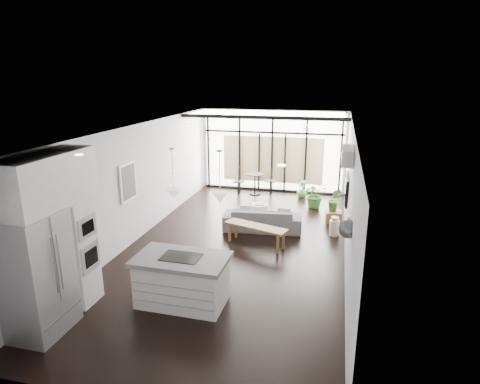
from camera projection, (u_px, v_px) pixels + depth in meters
The scene contains 28 objects.
floor at pixel (237, 245), 9.58m from camera, with size 5.00×10.00×0.00m, color black.
ceiling at pixel (237, 128), 8.80m from camera, with size 5.00×10.00×0.00m, color white.
wall_left at pixel (138, 183), 9.77m from camera, with size 0.02×10.00×2.80m, color silver.
wall_right at pixel (349, 197), 8.61m from camera, with size 0.02×10.00×2.80m, color silver.
wall_back at pixel (273, 151), 13.85m from camera, with size 5.00×0.02×2.80m, color silver.
wall_front at pixel (127, 306), 4.53m from camera, with size 5.00×0.02×2.80m, color silver.
glazing at pixel (272, 152), 13.74m from camera, with size 5.00×0.20×2.80m, color black.
skylight at pixel (268, 113), 12.53m from camera, with size 4.70×1.90×0.06m, color white.
neighbour_building at pixel (272, 160), 13.89m from camera, with size 3.50×0.02×1.60m, color #CBC189.
island at pixel (182, 280), 7.06m from camera, with size 1.62×0.96×0.89m, color white.
cooktop at pixel (181, 257), 6.93m from camera, with size 0.68×0.45×0.01m, color black.
fridge at pixel (36, 275), 6.13m from camera, with size 0.76×0.94×1.95m, color #9F9FA4.
appliance_column at pixel (75, 247), 6.93m from camera, with size 0.55×0.58×2.13m, color white.
upper_cabinets at pixel (47, 181), 6.15m from camera, with size 0.62×1.75×0.86m, color white.
pendant_left at pixel (174, 194), 6.64m from camera, with size 0.26×0.26×0.18m, color white.
pendant_right at pixel (220, 198), 6.46m from camera, with size 0.26×0.26×0.18m, color white.
sofa at pixel (263, 215), 10.48m from camera, with size 2.03×0.59×0.79m, color #515053.
console_bench at pixel (256, 235), 9.55m from camera, with size 1.55×0.39×0.50m, color brown.
pouf at pixel (260, 211), 11.44m from camera, with size 0.49×0.49×0.39m, color beige.
crate at pixel (333, 217), 11.07m from camera, with size 0.42×0.42×0.32m, color brown.
plant_tall at pixel (315, 197), 12.27m from camera, with size 0.73×0.81×0.63m, color #346828.
plant_med at pixel (302, 193), 13.24m from camera, with size 0.33×0.59×0.33m, color #346828.
plant_crate at pixel (334, 206), 10.98m from camera, with size 0.36×0.65×0.29m, color #346828.
milk_can at pixel (335, 226), 10.13m from camera, with size 0.25×0.25×0.49m, color beige.
bistro_set at pixel (255, 184), 13.65m from camera, with size 1.48×0.59×0.71m, color black.
tv at pixel (347, 189), 9.58m from camera, with size 0.05×1.10×0.65m, color black.
ac_unit at pixel (348, 156), 7.60m from camera, with size 0.22×0.90×0.30m, color silver.
framed_art at pixel (128, 182), 9.25m from camera, with size 0.04×0.70×0.90m, color black.
Camera 1 is at (2.20, -8.56, 3.91)m, focal length 30.00 mm.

